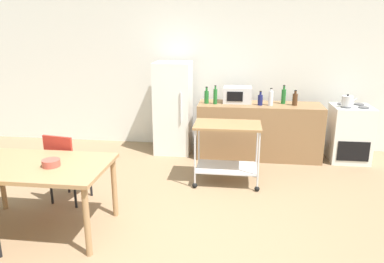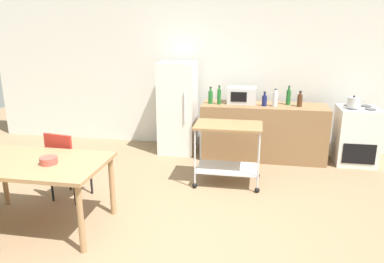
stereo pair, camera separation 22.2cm
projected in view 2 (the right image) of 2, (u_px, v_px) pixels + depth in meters
name	position (u px, v px, depth m)	size (l,w,h in m)	color
ground_plane	(175.00, 236.00, 3.86)	(12.00, 12.00, 0.00)	#8C7051
back_wall	(214.00, 66.00, 6.49)	(8.40, 0.12, 2.90)	silver
kitchen_counter	(263.00, 132.00, 6.05)	(2.00, 0.64, 0.90)	olive
dining_table	(34.00, 169.00, 3.89)	(1.50, 0.90, 0.75)	#A37A51
chair_red	(66.00, 161.00, 4.54)	(0.46, 0.46, 0.89)	#B72D23
stove_oven	(356.00, 136.00, 5.82)	(0.60, 0.61, 0.92)	white
refrigerator	(178.00, 108.00, 6.30)	(0.60, 0.63, 1.55)	white
kitchen_cart	(228.00, 144.00, 5.02)	(0.91, 0.57, 0.85)	olive
bottle_vinegar	(210.00, 97.00, 6.00)	(0.07, 0.07, 0.27)	#1E6628
bottle_wine	(219.00, 96.00, 5.94)	(0.06, 0.06, 0.30)	#1E6628
microwave	(242.00, 95.00, 6.04)	(0.46, 0.35, 0.26)	silver
bottle_soda	(264.00, 100.00, 5.82)	(0.08, 0.08, 0.23)	navy
bottle_sesame_oil	(275.00, 99.00, 5.79)	(0.08, 0.08, 0.28)	silver
bottle_sparkling_water	(288.00, 97.00, 5.91)	(0.07, 0.07, 0.31)	#1E6628
bottle_soy_sauce	(300.00, 100.00, 5.78)	(0.08, 0.08, 0.25)	#4C2D19
fruit_bowl	(49.00, 161.00, 3.79)	(0.18, 0.18, 0.07)	#B24C3F
kettle	(354.00, 103.00, 5.60)	(0.24, 0.17, 0.19)	silver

